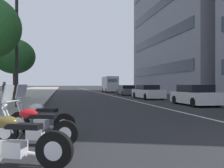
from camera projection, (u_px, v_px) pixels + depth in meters
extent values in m
cube|color=gray|center=(10.00, 95.00, 32.70)|extent=(160.00, 10.81, 0.15)
cube|color=silver|center=(101.00, 93.00, 40.12)|extent=(110.00, 0.16, 0.01)
cylinder|color=black|center=(54.00, 150.00, 4.38)|extent=(0.38, 0.67, 0.68)
cylinder|color=silver|center=(54.00, 150.00, 4.38)|extent=(0.25, 0.36, 0.34)
cube|color=silver|center=(15.00, 149.00, 4.54)|extent=(0.39, 0.45, 0.28)
cube|color=black|center=(24.00, 126.00, 4.50)|extent=(0.45, 0.68, 0.10)
ellipsoid|color=brown|center=(6.00, 122.00, 4.57)|extent=(0.40, 0.52, 0.24)
cylinder|color=silver|center=(33.00, 154.00, 4.62)|extent=(0.35, 0.67, 0.16)
cylinder|color=black|center=(6.00, 132.00, 6.14)|extent=(0.29, 0.63, 0.63)
cylinder|color=silver|center=(6.00, 132.00, 6.14)|extent=(0.21, 0.34, 0.31)
cylinder|color=black|center=(65.00, 133.00, 6.02)|extent=(0.29, 0.63, 0.63)
cylinder|color=silver|center=(65.00, 133.00, 6.02)|extent=(0.21, 0.34, 0.31)
cube|color=silver|center=(35.00, 133.00, 6.08)|extent=(0.35, 0.44, 0.28)
cube|color=black|center=(43.00, 116.00, 6.07)|extent=(0.39, 0.68, 0.10)
ellipsoid|color=#AD1116|center=(28.00, 114.00, 6.09)|extent=(0.36, 0.51, 0.24)
cylinder|color=silver|center=(7.00, 120.00, 6.06)|extent=(0.13, 0.32, 0.64)
cylinder|color=silver|center=(10.00, 119.00, 6.20)|extent=(0.13, 0.32, 0.64)
cylinder|color=silver|center=(12.00, 101.00, 6.13)|extent=(0.59, 0.20, 0.04)
sphere|color=silver|center=(5.00, 106.00, 6.14)|extent=(0.14, 0.14, 0.14)
cube|color=#B2BCC6|center=(8.00, 94.00, 6.13)|extent=(0.46, 0.24, 0.44)
cylinder|color=silver|center=(48.00, 137.00, 6.20)|extent=(0.27, 0.68, 0.16)
cylinder|color=black|center=(20.00, 122.00, 7.69)|extent=(0.42, 0.63, 0.65)
cylinder|color=silver|center=(20.00, 122.00, 7.69)|extent=(0.27, 0.35, 0.32)
cylinder|color=black|center=(65.00, 125.00, 7.22)|extent=(0.42, 0.63, 0.65)
cylinder|color=silver|center=(65.00, 125.00, 7.22)|extent=(0.27, 0.35, 0.32)
cube|color=silver|center=(41.00, 124.00, 7.46)|extent=(0.41, 0.46, 0.28)
cube|color=black|center=(47.00, 110.00, 7.40)|extent=(0.50, 0.67, 0.10)
ellipsoid|color=#B2B2B7|center=(37.00, 108.00, 7.51)|extent=(0.43, 0.52, 0.24)
cylinder|color=silver|center=(20.00, 113.00, 7.60)|extent=(0.19, 0.30, 0.64)
cylinder|color=silver|center=(23.00, 112.00, 7.73)|extent=(0.19, 0.30, 0.64)
cylinder|color=silver|center=(24.00, 97.00, 7.64)|extent=(0.54, 0.32, 0.04)
sphere|color=silver|center=(19.00, 101.00, 7.69)|extent=(0.14, 0.14, 0.14)
cube|color=#B2BCC6|center=(21.00, 92.00, 7.67)|extent=(0.44, 0.32, 0.44)
cylinder|color=silver|center=(52.00, 127.00, 7.51)|extent=(0.41, 0.64, 0.16)
cube|color=silver|center=(195.00, 98.00, 17.59)|extent=(4.22, 1.91, 0.78)
cube|color=black|center=(195.00, 88.00, 17.61)|extent=(2.29, 1.74, 0.50)
cylinder|color=black|center=(175.00, 100.00, 18.79)|extent=(0.62, 0.23, 0.62)
cylinder|color=black|center=(196.00, 99.00, 19.11)|extent=(0.62, 0.23, 0.62)
cylinder|color=black|center=(194.00, 102.00, 16.07)|extent=(0.62, 0.23, 0.62)
cylinder|color=black|center=(218.00, 102.00, 16.39)|extent=(0.62, 0.23, 0.62)
cube|color=silver|center=(148.00, 93.00, 25.10)|extent=(4.72, 2.03, 0.78)
cube|color=black|center=(148.00, 87.00, 25.15)|extent=(2.30, 1.77, 0.46)
cylinder|color=black|center=(135.00, 95.00, 26.38)|extent=(0.63, 0.25, 0.62)
cylinder|color=black|center=(149.00, 95.00, 26.78)|extent=(0.63, 0.25, 0.62)
cylinder|color=black|center=(146.00, 97.00, 23.41)|extent=(0.63, 0.25, 0.62)
cylinder|color=black|center=(162.00, 96.00, 23.81)|extent=(0.63, 0.25, 0.62)
cube|color=#4C515B|center=(126.00, 91.00, 33.64)|extent=(4.58, 1.80, 0.73)
cube|color=black|center=(126.00, 87.00, 33.51)|extent=(2.56, 1.64, 0.45)
cylinder|color=black|center=(118.00, 92.00, 34.96)|extent=(0.62, 0.22, 0.62)
cylinder|color=black|center=(129.00, 92.00, 35.27)|extent=(0.62, 0.22, 0.62)
cylinder|color=black|center=(123.00, 93.00, 32.01)|extent=(0.62, 0.22, 0.62)
cylinder|color=black|center=(135.00, 93.00, 32.31)|extent=(0.62, 0.22, 0.62)
cube|color=silver|center=(110.00, 84.00, 45.61)|extent=(6.10, 2.17, 2.58)
cube|color=black|center=(113.00, 80.00, 42.64)|extent=(0.06, 1.75, 0.56)
cylinder|color=black|center=(103.00, 90.00, 47.46)|extent=(0.72, 0.27, 0.72)
cylinder|color=black|center=(113.00, 90.00, 47.81)|extent=(0.72, 0.27, 0.72)
cylinder|color=black|center=(107.00, 90.00, 43.40)|extent=(0.72, 0.27, 0.72)
cylinder|color=black|center=(117.00, 90.00, 43.75)|extent=(0.72, 0.27, 0.72)
cylinder|color=#232326|center=(17.00, 31.00, 14.69)|extent=(0.18, 0.18, 8.90)
cube|color=gold|center=(16.00, 34.00, 14.35)|extent=(0.56, 0.03, 1.10)
cube|color=gold|center=(18.00, 36.00, 15.03)|extent=(0.56, 0.03, 1.10)
cylinder|color=#473323|center=(14.00, 86.00, 20.54)|extent=(0.22, 0.22, 2.34)
ellipsoid|color=#265B28|center=(14.00, 56.00, 20.53)|extent=(3.35, 3.35, 2.85)
cube|color=maroon|center=(4.00, 96.00, 19.34)|extent=(0.37, 0.32, 0.78)
cube|color=#2D2D33|center=(4.00, 88.00, 19.34)|extent=(0.45, 0.36, 0.54)
sphere|color=#8C6647|center=(4.00, 83.00, 19.34)|extent=(0.21, 0.21, 0.21)
cube|color=#2D3842|center=(156.00, 70.00, 41.86)|extent=(24.24, 0.08, 1.50)
cube|color=#2D3842|center=(156.00, 39.00, 41.85)|extent=(24.24, 0.08, 1.50)
cube|color=#2D3842|center=(156.00, 8.00, 41.85)|extent=(24.24, 0.08, 1.50)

